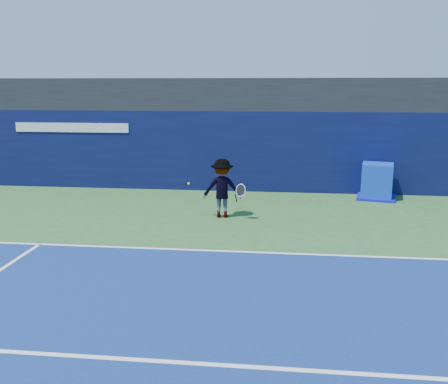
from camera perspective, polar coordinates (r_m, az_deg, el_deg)
The scene contains 8 objects.
ground at distance 9.38m, azimuth -0.29°, elevation -12.81°, with size 80.00×80.00×0.00m, color #2F622C.
baseline at distance 12.14m, azimuth 1.41°, elevation -6.82°, with size 24.00×0.10×0.01m, color white.
service_line at distance 7.62m, azimuth -2.19°, elevation -19.06°, with size 24.00×0.10×0.01m, color white.
stadium_band at distance 19.97m, azimuth 3.70°, elevation 11.11°, with size 36.00×3.00×1.20m, color black.
back_wall_assembly at distance 19.12m, azimuth 3.45°, elevation 4.76°, with size 36.00×1.03×3.00m.
equipment_cart at distance 18.46m, azimuth 17.07°, elevation 1.04°, with size 1.53×1.53×1.25m.
tennis_player at distance 15.09m, azimuth -0.21°, elevation 0.44°, with size 1.36×0.77×1.79m.
tennis_ball at distance 15.24m, azimuth -4.08°, elevation 0.98°, with size 0.07×0.07×0.07m.
Camera 1 is at (1.02, -8.44, 3.96)m, focal length 40.00 mm.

